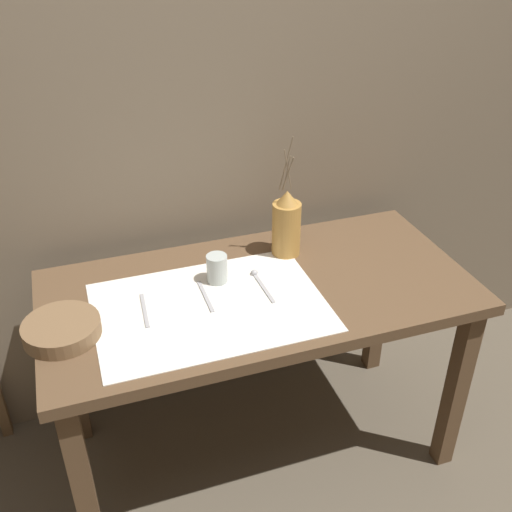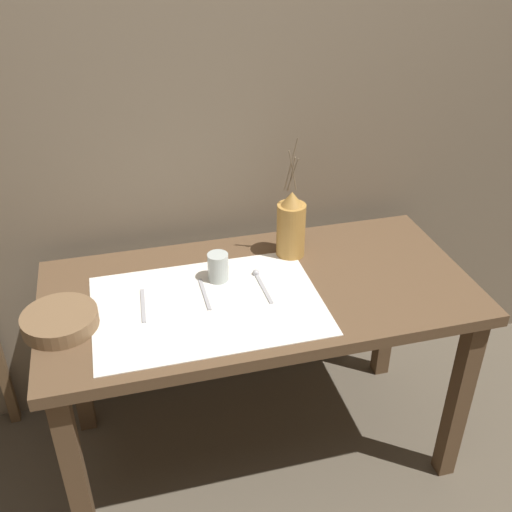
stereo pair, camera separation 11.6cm
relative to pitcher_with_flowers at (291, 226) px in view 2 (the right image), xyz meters
The scene contains 10 objects.
ground_plane 0.89m from the pitcher_with_flowers, 133.00° to the right, with size 12.00×12.00×0.00m, color brown.
stone_wall_back 0.47m from the pitcher_with_flowers, 119.75° to the left, with size 7.00×0.06×2.40m.
wooden_table 0.31m from the pitcher_with_flowers, 133.00° to the right, with size 1.39×0.68×0.74m.
linen_cloth 0.42m from the pitcher_with_flowers, 146.20° to the right, with size 0.70×0.49×0.00m.
pitcher_with_flowers is the anchor object (origin of this frame).
wooden_bowl 0.81m from the pitcher_with_flowers, 163.97° to the right, with size 0.22×0.22×0.05m.
glass_tumbler_near 0.30m from the pitcher_with_flowers, 160.95° to the right, with size 0.07×0.07×0.09m.
knife_center 0.57m from the pitcher_with_flowers, 161.05° to the right, with size 0.02×0.17×0.00m.
fork_inner 0.39m from the pitcher_with_flowers, 153.39° to the right, with size 0.01×0.17×0.00m.
spoon_outer 0.23m from the pitcher_with_flowers, 138.69° to the right, with size 0.02×0.19×0.02m.
Camera 2 is at (-0.41, -1.54, 1.84)m, focal length 42.00 mm.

